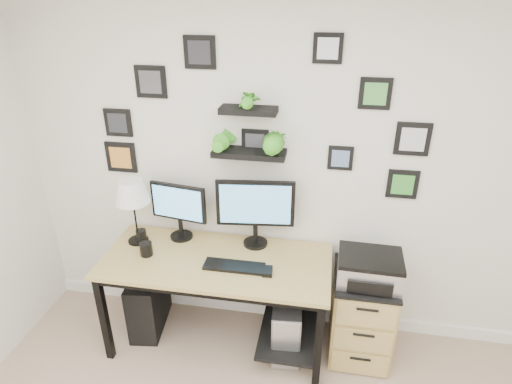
% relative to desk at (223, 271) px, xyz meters
% --- Properties ---
extents(room, '(4.00, 4.00, 4.00)m').
position_rel_desk_xyz_m(room, '(0.45, 0.32, -0.58)').
color(room, tan).
rests_on(room, ground).
extents(desk, '(1.60, 0.70, 0.75)m').
position_rel_desk_xyz_m(desk, '(0.00, 0.00, 0.00)').
color(desk, tan).
rests_on(desk, ground).
extents(monitor_left, '(0.43, 0.19, 0.44)m').
position_rel_desk_xyz_m(monitor_left, '(-0.37, 0.20, 0.38)').
color(monitor_left, black).
rests_on(monitor_left, desk).
extents(monitor_right, '(0.56, 0.20, 0.52)m').
position_rel_desk_xyz_m(monitor_right, '(0.20, 0.20, 0.43)').
color(monitor_right, black).
rests_on(monitor_right, desk).
extents(keyboard, '(0.41, 0.13, 0.02)m').
position_rel_desk_xyz_m(keyboard, '(0.11, -0.11, 0.13)').
color(keyboard, black).
rests_on(keyboard, desk).
extents(mouse, '(0.07, 0.11, 0.03)m').
position_rel_desk_xyz_m(mouse, '(0.34, -0.13, 0.14)').
color(mouse, black).
rests_on(mouse, desk).
extents(table_lamp, '(0.24, 0.24, 0.50)m').
position_rel_desk_xyz_m(table_lamp, '(-0.67, 0.09, 0.52)').
color(table_lamp, black).
rests_on(table_lamp, desk).
extents(mug, '(0.09, 0.09, 0.10)m').
position_rel_desk_xyz_m(mug, '(-0.53, -0.07, 0.17)').
color(mug, black).
rests_on(mug, desk).
extents(pen_cup, '(0.08, 0.08, 0.10)m').
position_rel_desk_xyz_m(pen_cup, '(-0.64, 0.09, 0.17)').
color(pen_cup, black).
rests_on(pen_cup, desk).
extents(pc_tower_black, '(0.27, 0.51, 0.49)m').
position_rel_desk_xyz_m(pc_tower_black, '(-0.62, 0.04, -0.38)').
color(pc_tower_black, black).
rests_on(pc_tower_black, ground).
extents(pc_tower_grey, '(0.24, 0.47, 0.46)m').
position_rel_desk_xyz_m(pc_tower_grey, '(0.48, -0.02, -0.40)').
color(pc_tower_grey, gray).
rests_on(pc_tower_grey, ground).
extents(file_cabinet, '(0.43, 0.53, 0.67)m').
position_rel_desk_xyz_m(file_cabinet, '(1.01, 0.06, -0.29)').
color(file_cabinet, tan).
rests_on(file_cabinet, ground).
extents(printer, '(0.43, 0.35, 0.19)m').
position_rel_desk_xyz_m(printer, '(1.01, 0.02, 0.14)').
color(printer, silver).
rests_on(printer, file_cabinet).
extents(wall_decor, '(2.27, 0.18, 1.06)m').
position_rel_desk_xyz_m(wall_decor, '(0.18, 0.26, 1.02)').
color(wall_decor, black).
rests_on(wall_decor, ground).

